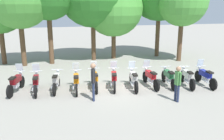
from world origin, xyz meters
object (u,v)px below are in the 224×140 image
Objects in this scene: motorcycle_6 at (133,79)px; motorcycle_9 at (187,77)px; tree_4 at (114,7)px; motorcycle_2 at (56,81)px; motorcycle_4 at (95,79)px; person_0 at (178,81)px; motorcycle_8 at (169,77)px; motorcycle_3 at (76,81)px; motorcycle_1 at (36,82)px; motorcycle_7 at (150,77)px; motorcycle_10 at (205,76)px; person_1 at (93,79)px; motorcycle_5 at (114,79)px; tree_6 at (183,1)px; motorcycle_0 at (16,82)px.

motorcycle_6 reaches higher than motorcycle_9.
tree_4 is (0.97, 7.66, 3.70)m from motorcycle_6.
motorcycle_4 is (2.01, -0.24, 0.01)m from motorcycle_2.
person_0 is at bearing 150.49° from motorcycle_9.
motorcycle_9 is (3.01, -0.38, -0.01)m from motorcycle_6.
tree_4 reaches higher than motorcycle_8.
motorcycle_3 is 1.01m from motorcycle_4.
motorcycle_9 is at bearing -87.85° from motorcycle_6.
motorcycle_8 is at bearing -95.35° from motorcycle_1.
motorcycle_10 is (3.02, -0.60, 0.00)m from motorcycle_7.
motorcycle_7 reaches higher than motorcycle_8.
tree_4 is (3.98, 7.28, 3.70)m from motorcycle_3.
motorcycle_5 is at bearing -123.52° from person_1.
motorcycle_2 is 11.65m from tree_6.
motorcycle_9 is (5.02, -0.87, -0.01)m from motorcycle_4.
person_1 is at bearing 172.83° from motorcycle_4.
person_1 reaches higher than motorcycle_10.
person_1 is at bearing -130.01° from motorcycle_2.
tree_6 is (6.82, 5.11, 4.12)m from motorcycle_5.
motorcycle_3 is 1.30× the size of person_0.
motorcycle_2 is 0.33× the size of tree_4.
tree_4 is at bearing -25.79° from motorcycle_2.
motorcycle_9 is at bearing -101.29° from motorcycle_7.
tree_6 is at bearing -132.61° from person_0.
motorcycle_7 is 1.01× the size of motorcycle_9.
motorcycle_1 is at bearing 94.76° from motorcycle_9.
motorcycle_7 is at bearing -89.76° from tree_4.
motorcycle_10 reaches higher than motorcycle_9.
tree_4 is at bearing -100.37° from person_0.
motorcycle_9 is at bearing -115.80° from tree_6.
person_1 is at bearing -105.46° from motorcycle_0.
motorcycle_1 is 0.33× the size of tree_6.
tree_4 reaches higher than motorcycle_7.
motorcycle_0 and motorcycle_1 have the same top height.
motorcycle_0 is at bearing 86.26° from motorcycle_10.
motorcycle_5 is 8.47m from tree_4.
motorcycle_4 is (1.00, 0.11, 0.00)m from motorcycle_3.
motorcycle_2 is 1.21× the size of person_1.
motorcycle_5 reaches higher than motorcycle_9.
tree_6 is at bearing -24.83° from tree_4.
tree_6 is at bearing -54.12° from motorcycle_0.
motorcycle_1 is 2.03m from motorcycle_3.
motorcycle_4 is at bearing -147.79° from tree_6.
motorcycle_0 is at bearing 95.92° from motorcycle_5.
person_1 is at bearing 110.89° from motorcycle_9.
motorcycle_1 is at bearing 91.19° from motorcycle_8.
motorcycle_4 and motorcycle_10 have the same top height.
motorcycle_0 is 0.32× the size of tree_4.
person_1 is (-0.39, -1.69, 0.55)m from motorcycle_4.
motorcycle_5 is 0.98× the size of motorcycle_10.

